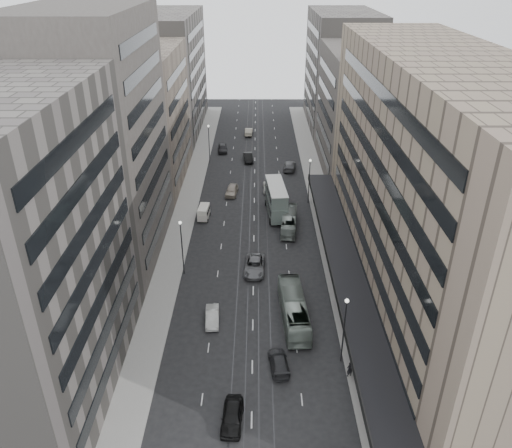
{
  "coord_description": "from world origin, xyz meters",
  "views": [
    {
      "loc": [
        0.5,
        -46.21,
        39.0
      ],
      "look_at": [
        0.35,
        16.06,
        5.74
      ],
      "focal_mm": 35.0,
      "sensor_mm": 36.0,
      "label": 1
    }
  ],
  "objects_px": {
    "panel_van": "(204,212)",
    "sedan_0": "(232,416)",
    "bus_near": "(294,309)",
    "sedan_2": "(255,266)",
    "double_decker": "(276,199)",
    "bus_far": "(289,221)",
    "sedan_1": "(212,317)",
    "pedestrian": "(350,369)"
  },
  "relations": [
    {
      "from": "double_decker",
      "to": "pedestrian",
      "type": "height_order",
      "value": "double_decker"
    },
    {
      "from": "pedestrian",
      "to": "bus_near",
      "type": "bearing_deg",
      "value": -82.68
    },
    {
      "from": "bus_near",
      "to": "sedan_0",
      "type": "xyz_separation_m",
      "value": [
        -6.78,
        -15.33,
        -0.79
      ]
    },
    {
      "from": "sedan_1",
      "to": "pedestrian",
      "type": "height_order",
      "value": "pedestrian"
    },
    {
      "from": "bus_near",
      "to": "sedan_2",
      "type": "distance_m",
      "value": 11.74
    },
    {
      "from": "bus_far",
      "to": "sedan_2",
      "type": "distance_m",
      "value": 13.74
    },
    {
      "from": "bus_near",
      "to": "panel_van",
      "type": "xyz_separation_m",
      "value": [
        -13.42,
        26.67,
        -0.37
      ]
    },
    {
      "from": "double_decker",
      "to": "sedan_1",
      "type": "bearing_deg",
      "value": -111.96
    },
    {
      "from": "double_decker",
      "to": "pedestrian",
      "type": "xyz_separation_m",
      "value": [
        6.45,
        -37.82,
        -1.83
      ]
    },
    {
      "from": "panel_van",
      "to": "pedestrian",
      "type": "height_order",
      "value": "panel_van"
    },
    {
      "from": "double_decker",
      "to": "bus_near",
      "type": "bearing_deg",
      "value": -92.82
    },
    {
      "from": "pedestrian",
      "to": "bus_far",
      "type": "bearing_deg",
      "value": -103.89
    },
    {
      "from": "bus_near",
      "to": "bus_far",
      "type": "relative_size",
      "value": 1.21
    },
    {
      "from": "panel_van",
      "to": "double_decker",
      "type": "bearing_deg",
      "value": 12.12
    },
    {
      "from": "double_decker",
      "to": "sedan_1",
      "type": "height_order",
      "value": "double_decker"
    },
    {
      "from": "sedan_0",
      "to": "panel_van",
      "type": "bearing_deg",
      "value": 102.33
    },
    {
      "from": "panel_van",
      "to": "bus_far",
      "type": "bearing_deg",
      "value": -9.21
    },
    {
      "from": "bus_near",
      "to": "double_decker",
      "type": "height_order",
      "value": "double_decker"
    },
    {
      "from": "sedan_1",
      "to": "sedan_2",
      "type": "xyz_separation_m",
      "value": [
        5.07,
        11.11,
        0.11
      ]
    },
    {
      "from": "bus_near",
      "to": "bus_far",
      "type": "bearing_deg",
      "value": -95.43
    },
    {
      "from": "sedan_2",
      "to": "pedestrian",
      "type": "height_order",
      "value": "pedestrian"
    },
    {
      "from": "sedan_0",
      "to": "sedan_1",
      "type": "bearing_deg",
      "value": 104.95
    },
    {
      "from": "double_decker",
      "to": "pedestrian",
      "type": "relative_size",
      "value": 5.39
    },
    {
      "from": "bus_near",
      "to": "sedan_0",
      "type": "relative_size",
      "value": 2.38
    },
    {
      "from": "pedestrian",
      "to": "double_decker",
      "type": "bearing_deg",
      "value": -102.06
    },
    {
      "from": "panel_van",
      "to": "sedan_0",
      "type": "height_order",
      "value": "panel_van"
    },
    {
      "from": "bus_far",
      "to": "sedan_1",
      "type": "relative_size",
      "value": 2.16
    },
    {
      "from": "panel_van",
      "to": "sedan_1",
      "type": "relative_size",
      "value": 0.83
    },
    {
      "from": "bus_near",
      "to": "sedan_1",
      "type": "xyz_separation_m",
      "value": [
        -9.84,
        -0.41,
        -0.89
      ]
    },
    {
      "from": "sedan_0",
      "to": "pedestrian",
      "type": "height_order",
      "value": "pedestrian"
    },
    {
      "from": "bus_near",
      "to": "sedan_1",
      "type": "distance_m",
      "value": 9.89
    },
    {
      "from": "double_decker",
      "to": "sedan_1",
      "type": "relative_size",
      "value": 2.27
    },
    {
      "from": "panel_van",
      "to": "pedestrian",
      "type": "bearing_deg",
      "value": -58.38
    },
    {
      "from": "sedan_0",
      "to": "sedan_2",
      "type": "xyz_separation_m",
      "value": [
        2.0,
        26.03,
        0.01
      ]
    },
    {
      "from": "bus_near",
      "to": "sedan_2",
      "type": "relative_size",
      "value": 1.92
    },
    {
      "from": "bus_far",
      "to": "sedan_0",
      "type": "relative_size",
      "value": 1.97
    },
    {
      "from": "bus_far",
      "to": "sedan_2",
      "type": "bearing_deg",
      "value": 71.68
    },
    {
      "from": "bus_far",
      "to": "pedestrian",
      "type": "distance_m",
      "value": 33.05
    },
    {
      "from": "sedan_0",
      "to": "bus_far",
      "type": "bearing_deg",
      "value": 82.3
    },
    {
      "from": "sedan_0",
      "to": "sedan_2",
      "type": "relative_size",
      "value": 0.81
    },
    {
      "from": "panel_van",
      "to": "pedestrian",
      "type": "distance_m",
      "value": 40.69
    },
    {
      "from": "panel_van",
      "to": "sedan_2",
      "type": "bearing_deg",
      "value": -57.29
    }
  ]
}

